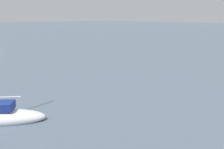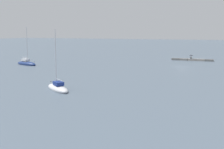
% 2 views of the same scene
% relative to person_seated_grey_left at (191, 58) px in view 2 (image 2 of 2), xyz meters
% --- Properties ---
extents(ground_plane, '(500.00, 500.00, 0.00)m').
position_rel_person_seated_grey_left_xyz_m(ground_plane, '(-0.37, 18.32, -0.90)').
color(ground_plane, slate).
extents(seawall_pier, '(13.17, 1.41, 0.65)m').
position_rel_person_seated_grey_left_xyz_m(seawall_pier, '(-0.37, -0.15, -0.58)').
color(seawall_pier, slate).
rests_on(seawall_pier, ground_plane).
extents(person_seated_grey_left, '(0.41, 0.61, 0.73)m').
position_rel_person_seated_grey_left_xyz_m(person_seated_grey_left, '(0.00, 0.00, 0.00)').
color(person_seated_grey_left, '#1E2333').
rests_on(person_seated_grey_left, seawall_pier).
extents(umbrella_open_black, '(1.26, 1.26, 1.28)m').
position_rel_person_seated_grey_left_xyz_m(umbrella_open_black, '(-0.00, -0.07, 0.86)').
color(umbrella_open_black, black).
rests_on(umbrella_open_black, seawall_pier).
extents(sailboat_navy_near, '(8.64, 5.07, 10.92)m').
position_rel_person_seated_grey_left_xyz_m(sailboat_navy_near, '(41.16, 30.28, -0.49)').
color(sailboat_navy_near, navy).
rests_on(sailboat_navy_near, ground_plane).
extents(sailboat_white_mid, '(7.01, 6.04, 10.19)m').
position_rel_person_seated_grey_left_xyz_m(sailboat_white_mid, '(12.53, 58.94, -0.54)').
color(sailboat_white_mid, silver).
rests_on(sailboat_white_mid, ground_plane).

